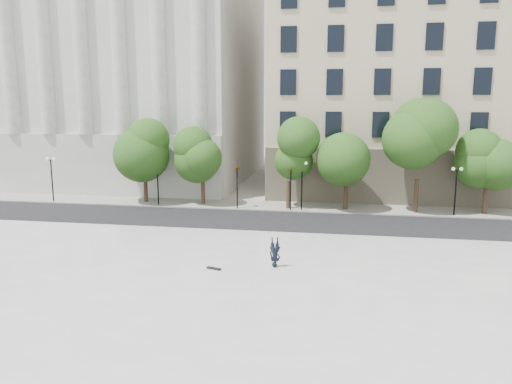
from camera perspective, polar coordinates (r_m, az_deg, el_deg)
ground at (r=22.26m, az=-14.44°, el=-14.38°), size 160.00×160.00×0.00m
plaza at (r=24.71m, az=-11.62°, el=-11.11°), size 44.00×22.00×0.45m
street at (r=38.48m, az=-3.64°, el=-3.36°), size 60.00×8.00×0.02m
far_sidewalk at (r=44.18m, az=-1.89°, el=-1.45°), size 60.00×4.00×0.12m
building_west at (r=62.49m, az=-15.12°, el=13.54°), size 31.50×27.65×25.60m
building_east at (r=58.46m, az=21.21°, el=11.72°), size 36.00×26.15×23.00m
traffic_light_west at (r=41.89m, az=-2.18°, el=2.93°), size 0.60×1.76×4.20m
traffic_light_east at (r=41.24m, az=4.00°, el=2.68°), size 0.82×1.58×4.13m
person_lying at (r=26.82m, az=2.18°, el=-8.11°), size 0.72×1.68×0.44m
skateboard at (r=26.63m, az=-4.84°, el=-8.70°), size 0.83×0.45×0.08m
street_trees at (r=42.09m, az=7.32°, el=4.69°), size 33.30×4.89×7.57m
lamp_posts at (r=42.37m, az=-2.54°, el=1.84°), size 35.71×0.28×4.21m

